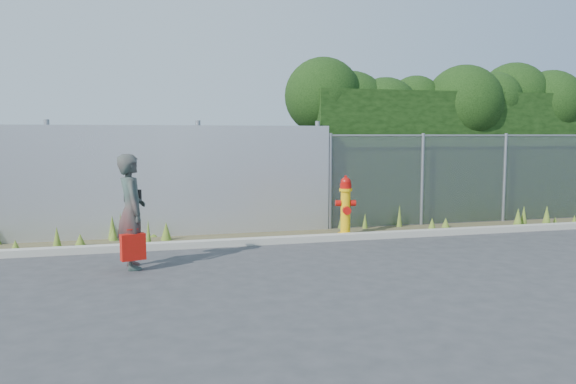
# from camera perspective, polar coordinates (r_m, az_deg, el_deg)

# --- Properties ---
(ground) EXTENTS (80.00, 80.00, 0.00)m
(ground) POSITION_cam_1_polar(r_m,az_deg,el_deg) (8.91, 4.21, -7.25)
(ground) COLOR #373739
(ground) RESTS_ON ground
(curb) EXTENTS (16.00, 0.22, 0.12)m
(curb) POSITION_cam_1_polar(r_m,az_deg,el_deg) (10.58, 1.02, -4.82)
(curb) COLOR #A4A294
(curb) RESTS_ON ground
(weed_strip) EXTENTS (16.00, 1.34, 0.55)m
(weed_strip) POSITION_cam_1_polar(r_m,az_deg,el_deg) (11.20, 0.98, -4.00)
(weed_strip) COLOR #4B442B
(weed_strip) RESTS_ON ground
(corrugated_fence) EXTENTS (8.50, 0.21, 2.30)m
(corrugated_fence) POSITION_cam_1_polar(r_m,az_deg,el_deg) (11.25, -16.85, 0.93)
(corrugated_fence) COLOR #B2B3B9
(corrugated_fence) RESTS_ON ground
(chainlink_fence) EXTENTS (6.50, 0.07, 2.05)m
(chainlink_fence) POSITION_cam_1_polar(r_m,az_deg,el_deg) (13.29, 17.46, 1.32)
(chainlink_fence) COLOR gray
(chainlink_fence) RESTS_ON ground
(hedge) EXTENTS (7.85, 2.14, 3.81)m
(hedge) POSITION_cam_1_polar(r_m,az_deg,el_deg) (14.16, 15.65, 6.13)
(hedge) COLOR black
(hedge) RESTS_ON ground
(fire_hydrant) EXTENTS (0.41, 0.36, 1.21)m
(fire_hydrant) POSITION_cam_1_polar(r_m,az_deg,el_deg) (11.21, 5.88, -1.51)
(fire_hydrant) COLOR yellow
(fire_hydrant) RESTS_ON ground
(woman) EXTENTS (0.51, 0.69, 1.73)m
(woman) POSITION_cam_1_polar(r_m,az_deg,el_deg) (8.76, -15.62, -1.92)
(woman) COLOR #0F6357
(woman) RESTS_ON ground
(red_tote_bag) EXTENTS (0.35, 0.13, 0.46)m
(red_tote_bag) POSITION_cam_1_polar(r_m,az_deg,el_deg) (8.59, -15.47, -5.40)
(red_tote_bag) COLOR #AE1609
(black_shoulder_bag) EXTENTS (0.25, 0.10, 0.18)m
(black_shoulder_bag) POSITION_cam_1_polar(r_m,az_deg,el_deg) (8.99, -15.50, -0.36)
(black_shoulder_bag) COLOR black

